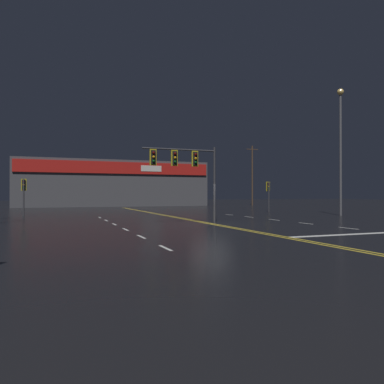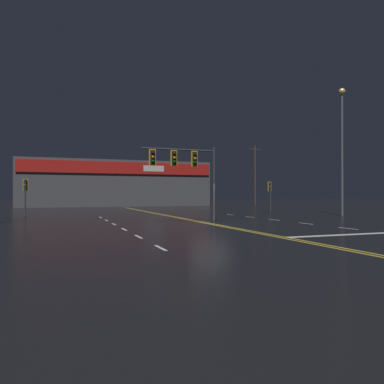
{
  "view_description": "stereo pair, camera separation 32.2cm",
  "coord_description": "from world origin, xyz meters",
  "px_view_note": "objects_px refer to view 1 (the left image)",
  "views": [
    {
      "loc": [
        -9.39,
        -21.26,
        1.83
      ],
      "look_at": [
        0.0,
        3.42,
        2.0
      ],
      "focal_mm": 35.0,
      "sensor_mm": 36.0,
      "label": 1
    },
    {
      "loc": [
        -9.09,
        -21.38,
        1.83
      ],
      "look_at": [
        0.0,
        3.42,
        2.0
      ],
      "focal_mm": 35.0,
      "sensor_mm": 36.0,
      "label": 2
    }
  ],
  "objects_px": {
    "traffic_signal_corner_northeast": "(268,190)",
    "streetlight_near_left": "(341,136)",
    "traffic_signal_median": "(184,163)",
    "traffic_signal_corner_northwest": "(24,189)"
  },
  "relations": [
    {
      "from": "traffic_signal_median",
      "to": "traffic_signal_corner_northeast",
      "type": "distance_m",
      "value": 18.07
    },
    {
      "from": "traffic_signal_median",
      "to": "traffic_signal_corner_northwest",
      "type": "height_order",
      "value": "traffic_signal_median"
    },
    {
      "from": "traffic_signal_corner_northeast",
      "to": "streetlight_near_left",
      "type": "relative_size",
      "value": 0.29
    },
    {
      "from": "traffic_signal_corner_northwest",
      "to": "streetlight_near_left",
      "type": "height_order",
      "value": "streetlight_near_left"
    },
    {
      "from": "traffic_signal_corner_northwest",
      "to": "traffic_signal_corner_northeast",
      "type": "height_order",
      "value": "traffic_signal_corner_northeast"
    },
    {
      "from": "traffic_signal_median",
      "to": "streetlight_near_left",
      "type": "relative_size",
      "value": 0.44
    },
    {
      "from": "traffic_signal_corner_northeast",
      "to": "streetlight_near_left",
      "type": "bearing_deg",
      "value": -75.88
    },
    {
      "from": "traffic_signal_corner_northeast",
      "to": "streetlight_near_left",
      "type": "height_order",
      "value": "streetlight_near_left"
    },
    {
      "from": "traffic_signal_corner_northeast",
      "to": "streetlight_near_left",
      "type": "xyz_separation_m",
      "value": [
        2.06,
        -8.21,
        4.56
      ]
    },
    {
      "from": "streetlight_near_left",
      "to": "traffic_signal_corner_northwest",
      "type": "bearing_deg",
      "value": 161.69
    }
  ]
}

